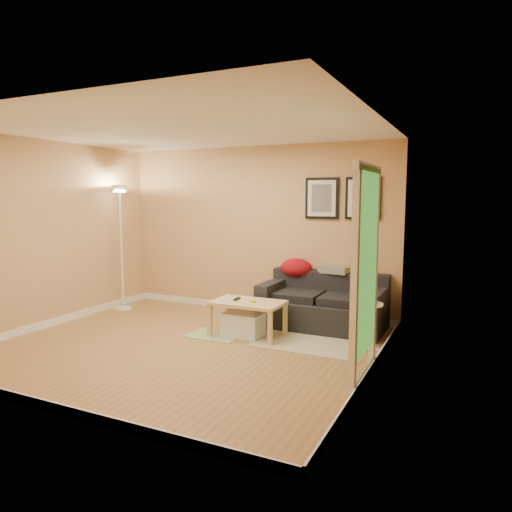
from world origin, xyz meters
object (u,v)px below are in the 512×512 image
object	(u,v)px
coffee_table	(248,319)
book_stack	(367,300)
side_table	(367,326)
floor_lamp	(122,251)
storage_bin	(243,324)
sofa	(322,301)

from	to	relation	value
coffee_table	book_stack	size ratio (longest dim) A/B	3.67
side_table	floor_lamp	distance (m)	4.09
storage_bin	book_stack	xyz separation A→B (m)	(1.57, 0.17, 0.44)
book_stack	coffee_table	bearing A→B (deg)	-156.16
coffee_table	floor_lamp	size ratio (longest dim) A/B	0.46
floor_lamp	coffee_table	bearing A→B (deg)	-10.26
sofa	storage_bin	world-z (taller)	sofa
storage_bin	sofa	bearing A→B (deg)	46.48
coffee_table	storage_bin	world-z (taller)	coffee_table
storage_bin	floor_lamp	bearing A→B (deg)	168.61
sofa	side_table	xyz separation A→B (m)	(0.77, -0.67, -0.10)
sofa	storage_bin	size ratio (longest dim) A/B	3.27
sofa	floor_lamp	world-z (taller)	floor_lamp
sofa	book_stack	world-z (taller)	sofa
floor_lamp	book_stack	bearing A→B (deg)	-4.67
side_table	book_stack	size ratio (longest dim) A/B	2.21
sofa	floor_lamp	bearing A→B (deg)	-173.77
sofa	side_table	distance (m)	1.02
storage_bin	floor_lamp	world-z (taller)	floor_lamp
sofa	coffee_table	bearing A→B (deg)	-133.41
side_table	floor_lamp	size ratio (longest dim) A/B	0.28
side_table	book_stack	xyz separation A→B (m)	(-0.01, -0.02, 0.32)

